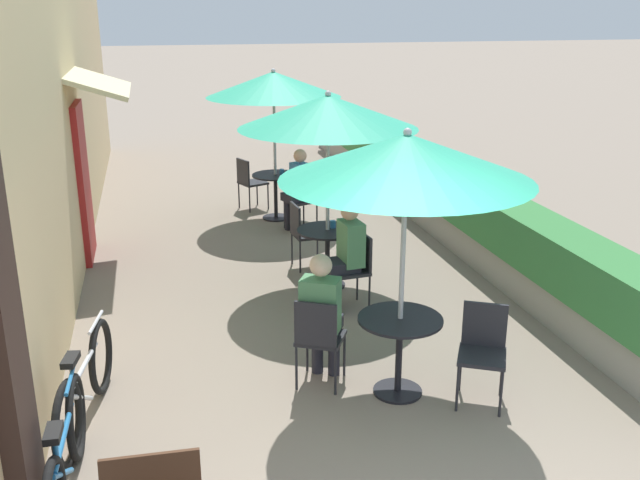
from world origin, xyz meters
name	(u,v)px	position (x,y,z in m)	size (l,w,h in m)	color
cafe_facade_wall	(67,99)	(-2.54, 6.88, 2.09)	(0.98, 14.03, 4.20)	#D6B784
planter_hedge	(427,187)	(2.75, 6.92, 0.54)	(0.60, 13.03, 1.01)	gray
patio_table_near	(399,340)	(0.52, 1.89, 0.52)	(0.74, 0.74, 0.73)	black
patio_umbrella_near	(407,158)	(0.52, 1.89, 2.14)	(2.09, 2.09, 2.38)	#B7B7BC
cafe_chair_near_left	(483,346)	(1.18, 1.63, 0.52)	(0.54, 0.54, 0.87)	#232328
cafe_chair_near_right	(319,335)	(-0.15, 2.16, 0.52)	(0.54, 0.54, 0.87)	#232328
seated_patron_near_right	(322,312)	(-0.09, 2.26, 0.69)	(0.47, 0.50, 1.25)	#23232D
patio_table_mid	(327,246)	(0.52, 4.51, 0.52)	(0.74, 0.74, 0.73)	black
patio_umbrella_mid	(328,112)	(0.52, 4.51, 2.14)	(2.09, 2.09, 2.38)	#B7B7BC
cafe_chair_mid_left	(303,230)	(0.37, 5.21, 0.52)	(0.44, 0.44, 0.87)	#232328
cafe_chair_mid_right	(355,265)	(0.67, 3.81, 0.52)	(0.44, 0.44, 0.87)	#232328
seated_patron_mid_right	(346,252)	(0.56, 3.80, 0.69)	(0.43, 0.36, 1.25)	#23232D
coffee_cup_mid	(333,224)	(0.60, 4.57, 0.77)	(0.07, 0.07, 0.09)	teal
patio_table_far	(276,187)	(0.42, 7.54, 0.52)	(0.74, 0.74, 0.73)	black
patio_umbrella_far	(273,84)	(0.42, 7.54, 2.14)	(2.09, 2.09, 2.38)	#B7B7BC
cafe_chair_far_left	(305,196)	(0.76, 6.91, 0.52)	(0.52, 0.52, 0.87)	#232328
seated_patron_far_left	(298,186)	(0.65, 6.87, 0.69)	(0.49, 0.45, 1.25)	#23232D
cafe_chair_far_right	(249,180)	(0.08, 8.17, 0.52)	(0.52, 0.52, 0.87)	#232328
coffee_cup_far	(282,172)	(0.51, 7.51, 0.77)	(0.07, 0.07, 0.09)	teal
bicycle_leaning	(66,458)	(-2.20, 1.04, 0.35)	(0.13, 1.74, 0.76)	black
bicycle_second	(85,386)	(-2.14, 2.01, 0.35)	(0.36, 1.73, 0.77)	black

